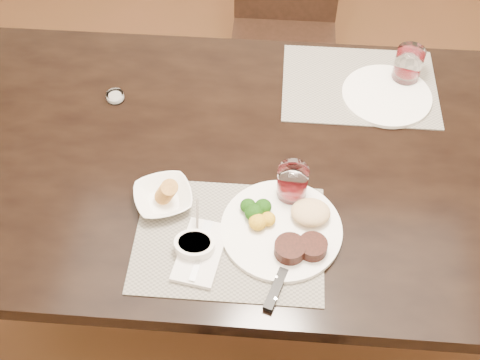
# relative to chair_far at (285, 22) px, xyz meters

# --- Properties ---
(ground_plane) EXTENTS (4.50, 4.50, 0.00)m
(ground_plane) POSITION_rel_chair_far_xyz_m (0.00, -0.93, -0.50)
(ground_plane) COLOR #4C3018
(ground_plane) RESTS_ON ground
(dining_table) EXTENTS (2.00, 1.00, 0.75)m
(dining_table) POSITION_rel_chair_far_xyz_m (0.00, -0.93, 0.16)
(dining_table) COLOR black
(dining_table) RESTS_ON ground
(chair_far) EXTENTS (0.42, 0.42, 0.90)m
(chair_far) POSITION_rel_chair_far_xyz_m (0.00, 0.00, 0.00)
(chair_far) COLOR black
(chair_far) RESTS_ON ground
(placemat_near) EXTENTS (0.46, 0.34, 0.00)m
(placemat_near) POSITION_rel_chair_far_xyz_m (-0.11, -1.21, 0.25)
(placemat_near) COLOR gray
(placemat_near) RESTS_ON dining_table
(placemat_far) EXTENTS (0.46, 0.34, 0.00)m
(placemat_far) POSITION_rel_chair_far_xyz_m (0.23, -0.63, 0.25)
(placemat_far) COLOR gray
(placemat_far) RESTS_ON dining_table
(dinner_plate) EXTENTS (0.30, 0.30, 0.05)m
(dinner_plate) POSITION_rel_chair_far_xyz_m (0.03, -1.18, 0.27)
(dinner_plate) COLOR white
(dinner_plate) RESTS_ON placemat_near
(napkin_fork) EXTENTS (0.13, 0.19, 0.02)m
(napkin_fork) POSITION_rel_chair_far_xyz_m (-0.18, -1.25, 0.26)
(napkin_fork) COLOR silver
(napkin_fork) RESTS_ON placemat_near
(steak_knife) EXTENTS (0.07, 0.26, 0.01)m
(steak_knife) POSITION_rel_chair_far_xyz_m (0.01, -1.31, 0.26)
(steak_knife) COLOR silver
(steak_knife) RESTS_ON placemat_near
(cracker_bowl) EXTENTS (0.19, 0.19, 0.06)m
(cracker_bowl) POSITION_rel_chair_far_xyz_m (-0.29, -1.11, 0.27)
(cracker_bowl) COLOR white
(cracker_bowl) RESTS_ON placemat_near
(sauce_ramekin) EXTENTS (0.10, 0.15, 0.08)m
(sauce_ramekin) POSITION_rel_chair_far_xyz_m (-0.19, -1.25, 0.27)
(sauce_ramekin) COLOR white
(sauce_ramekin) RESTS_ON placemat_near
(wine_glass_near) EXTENTS (0.08, 0.08, 0.11)m
(wine_glass_near) POSITION_rel_chair_far_xyz_m (0.03, -1.07, 0.30)
(wine_glass_near) COLOR white
(wine_glass_near) RESTS_ON placemat_near
(far_plate) EXTENTS (0.26, 0.26, 0.01)m
(far_plate) POSITION_rel_chair_far_xyz_m (0.31, -0.67, 0.26)
(far_plate) COLOR white
(far_plate) RESTS_ON placemat_far
(wine_glass_far) EXTENTS (0.08, 0.08, 0.11)m
(wine_glass_far) POSITION_rel_chair_far_xyz_m (0.37, -0.59, 0.30)
(wine_glass_far) COLOR white
(wine_glass_far) RESTS_ON placemat_far
(salt_cellar) EXTENTS (0.05, 0.05, 0.02)m
(salt_cellar) POSITION_rel_chair_far_xyz_m (-0.49, -0.74, 0.26)
(salt_cellar) COLOR white
(salt_cellar) RESTS_ON dining_table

